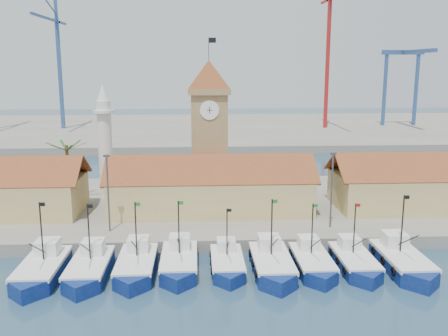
{
  "coord_description": "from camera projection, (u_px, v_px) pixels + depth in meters",
  "views": [
    {
      "loc": [
        -1.8,
        -44.05,
        20.34
      ],
      "look_at": [
        1.65,
        18.0,
        7.61
      ],
      "focal_mm": 40.0,
      "sensor_mm": 36.0,
      "label": 1
    }
  ],
  "objects": [
    {
      "name": "boat_8",
      "position": [
        403.0,
        263.0,
        50.28
      ],
      "size": [
        3.91,
        10.71,
        8.11
      ],
      "color": "#0B1B55",
      "rests_on": "ground"
    },
    {
      "name": "boat_4",
      "position": [
        227.0,
        265.0,
        50.27
      ],
      "size": [
        3.23,
        8.84,
        6.69
      ],
      "color": "#0B1B55",
      "rests_on": "ground"
    },
    {
      "name": "terminal",
      "position": [
        202.0,
        130.0,
        154.67
      ],
      "size": [
        240.0,
        80.0,
        2.0
      ],
      "primitive_type": "cube",
      "color": "gray",
      "rests_on": "ground"
    },
    {
      "name": "boat_5",
      "position": [
        272.0,
        266.0,
        49.69
      ],
      "size": [
        3.78,
        10.35,
        7.83
      ],
      "color": "#0B1B55",
      "rests_on": "ground"
    },
    {
      "name": "quay",
      "position": [
        210.0,
        207.0,
        70.6
      ],
      "size": [
        140.0,
        32.0,
        1.5
      ],
      "primitive_type": "cube",
      "color": "gray",
      "rests_on": "ground"
    },
    {
      "name": "hall_right",
      "position": [
        446.0,
        189.0,
        67.78
      ],
      "size": [
        31.2,
        10.13,
        7.61
      ],
      "color": "tan",
      "rests_on": "quay"
    },
    {
      "name": "gantry",
      "position": [
        406.0,
        67.0,
        150.95
      ],
      "size": [
        13.0,
        22.0,
        23.2
      ],
      "color": "#2C4D87",
      "rests_on": "terminal"
    },
    {
      "name": "minaret",
      "position": [
        105.0,
        141.0,
        71.89
      ],
      "size": [
        3.0,
        3.0,
        16.3
      ],
      "color": "silver",
      "rests_on": "quay"
    },
    {
      "name": "boat_7",
      "position": [
        355.0,
        263.0,
        50.54
      ],
      "size": [
        3.45,
        9.45,
        7.15
      ],
      "color": "#0B1B55",
      "rests_on": "ground"
    },
    {
      "name": "crane_blue_near",
      "position": [
        57.0,
        54.0,
        144.38
      ],
      "size": [
        1.0,
        32.98,
        39.04
      ],
      "color": "#2C4D87",
      "rests_on": "terminal"
    },
    {
      "name": "ground",
      "position": [
        217.0,
        285.0,
        47.27
      ],
      "size": [
        400.0,
        400.0,
        0.0
      ],
      "primitive_type": "plane",
      "color": "navy",
      "rests_on": "ground"
    },
    {
      "name": "hall_center",
      "position": [
        211.0,
        192.0,
        66.03
      ],
      "size": [
        27.04,
        10.13,
        7.61
      ],
      "color": "tan",
      "rests_on": "quay"
    },
    {
      "name": "boat_2",
      "position": [
        136.0,
        267.0,
        49.45
      ],
      "size": [
        3.66,
        10.04,
        7.6
      ],
      "color": "#0B1B55",
      "rests_on": "ground"
    },
    {
      "name": "crane_red_right",
      "position": [
        330.0,
        41.0,
        144.85
      ],
      "size": [
        1.0,
        35.32,
        45.4
      ],
      "color": "#A91A1A",
      "rests_on": "terminal"
    },
    {
      "name": "boat_1",
      "position": [
        89.0,
        270.0,
        48.66
      ],
      "size": [
        3.68,
        10.08,
        7.63
      ],
      "color": "#0B1B55",
      "rests_on": "ground"
    },
    {
      "name": "clock_tower",
      "position": [
        209.0,
        127.0,
        70.3
      ],
      "size": [
        5.8,
        5.8,
        22.7
      ],
      "color": "#9F8352",
      "rests_on": "quay"
    },
    {
      "name": "palm_tree",
      "position": [
        68.0,
        168.0,
        70.36
      ],
      "size": [
        5.6,
        5.03,
        8.39
      ],
      "color": "brown",
      "rests_on": "quay"
    },
    {
      "name": "boat_0",
      "position": [
        41.0,
        271.0,
        48.33
      ],
      "size": [
        3.82,
        10.47,
        7.92
      ],
      "color": "#0B1B55",
      "rests_on": "ground"
    },
    {
      "name": "boat_6",
      "position": [
        313.0,
        264.0,
        50.35
      ],
      "size": [
        3.46,
        9.47,
        7.17
      ],
      "color": "#0B1B55",
      "rests_on": "ground"
    },
    {
      "name": "lamp_posts",
      "position": [
        217.0,
        188.0,
        57.74
      ],
      "size": [
        80.7,
        0.25,
        9.03
      ],
      "color": "#3F3F44",
      "rests_on": "quay"
    },
    {
      "name": "boat_3",
      "position": [
        179.0,
        264.0,
        50.23
      ],
      "size": [
        3.62,
        9.93,
        7.51
      ],
      "color": "#0B1B55",
      "rests_on": "ground"
    }
  ]
}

